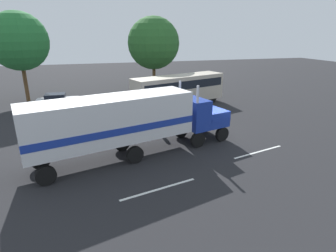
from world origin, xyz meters
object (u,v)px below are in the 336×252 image
Objects in this scene: parked_car at (57,100)px; tree_center at (154,43)px; parked_bus at (179,88)px; semi_truck at (128,120)px; tree_left at (19,41)px; person_bystander at (161,124)px.

parked_car is 15.13m from tree_center.
parked_bus reaches higher than parked_car.
parked_bus is at bearing 58.28° from semi_truck.
semi_truck is 21.84m from tree_left.
person_bystander is 0.14× the size of parked_bus.
parked_car is at bearing 111.55° from semi_truck.
semi_truck reaches higher than parked_car.
parked_bus is 1.11× the size of tree_center.
person_bystander is 9.62m from parked_bus.
tree_left is at bearing 130.91° from parked_car.
parked_car is (-13.18, 2.87, -1.26)m from parked_bus.
tree_center is (-0.72, 9.26, 4.48)m from parked_bus.
tree_center reaches higher than parked_bus.
tree_center is (6.63, 21.15, 4.02)m from semi_truck.
parked_car is 0.43× the size of tree_left.
semi_truck is at bearing -121.72° from parked_bus.
parked_bus is 2.54× the size of parked_car.
tree_left is (-16.95, 7.22, 4.89)m from parked_bus.
semi_truck is at bearing -63.33° from tree_left.
parked_car is (-5.83, 14.76, -1.72)m from semi_truck.
tree_left reaches higher than parked_bus.
parked_bus is (4.31, 8.52, 1.17)m from person_bystander.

